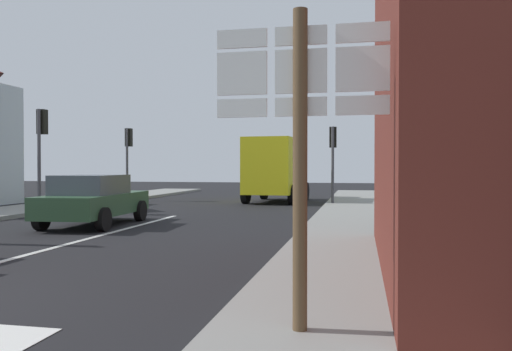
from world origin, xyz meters
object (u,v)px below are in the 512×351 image
object	(u,v)px
traffic_light_far_right	(333,147)
traffic_light_far_left	(128,147)
delivery_truck	(276,168)
traffic_light_near_left	(41,136)
sedan_far	(94,199)
route_sign_post	(300,135)

from	to	relation	value
traffic_light_far_right	traffic_light_far_left	xyz separation A→B (m)	(-10.22, 1.28, 0.13)
delivery_truck	traffic_light_near_left	world-z (taller)	traffic_light_near_left
delivery_truck	traffic_light_far_left	world-z (taller)	traffic_light_far_left
traffic_light_far_right	traffic_light_far_left	distance (m)	10.30
traffic_light_far_left	sedan_far	bearing A→B (deg)	-69.50
route_sign_post	traffic_light_far_left	bearing A→B (deg)	119.87
traffic_light_near_left	traffic_light_far_right	xyz separation A→B (m)	(10.22, 5.82, -0.26)
delivery_truck	traffic_light_far_right	bearing A→B (deg)	-34.37
sedan_far	traffic_light_far_right	world-z (taller)	traffic_light_far_right
route_sign_post	traffic_light_far_right	size ratio (longest dim) A/B	0.93
delivery_truck	traffic_light_far_left	distance (m)	7.50
route_sign_post	delivery_truck	bearing A→B (deg)	100.00
traffic_light_near_left	delivery_truck	bearing A→B (deg)	46.35
delivery_truck	traffic_light_far_right	world-z (taller)	traffic_light_far_right
route_sign_post	traffic_light_far_left	world-z (taller)	traffic_light_far_left
sedan_far	traffic_light_far_right	distance (m)	11.14
sedan_far	route_sign_post	world-z (taller)	route_sign_post
traffic_light_near_left	traffic_light_far_right	world-z (taller)	traffic_light_near_left
sedan_far	traffic_light_far_right	bearing A→B (deg)	54.36
sedan_far	traffic_light_near_left	distance (m)	5.33
delivery_truck	route_sign_post	distance (m)	19.84
traffic_light_far_right	traffic_light_far_left	bearing A→B (deg)	172.89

